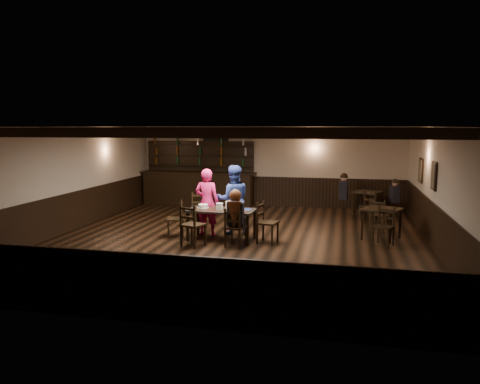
% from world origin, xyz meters
% --- Properties ---
extents(ground, '(10.00, 10.00, 0.00)m').
position_xyz_m(ground, '(0.00, 0.00, 0.00)').
color(ground, black).
rests_on(ground, ground).
extents(room_shell, '(9.02, 10.02, 2.71)m').
position_xyz_m(room_shell, '(0.01, 0.04, 1.75)').
color(room_shell, beige).
rests_on(room_shell, ground).
extents(dining_table, '(1.63, 0.89, 0.75)m').
position_xyz_m(dining_table, '(-0.35, -0.14, 0.67)').
color(dining_table, black).
rests_on(dining_table, ground).
extents(chair_near_left, '(0.59, 0.58, 0.99)m').
position_xyz_m(chair_near_left, '(-0.86, -0.91, 0.58)').
color(chair_near_left, black).
rests_on(chair_near_left, ground).
extents(chair_near_right, '(0.50, 0.48, 0.89)m').
position_xyz_m(chair_near_right, '(0.11, -0.75, 0.52)').
color(chair_near_right, black).
rests_on(chair_near_right, ground).
extents(chair_end_left, '(0.53, 0.54, 0.90)m').
position_xyz_m(chair_end_left, '(-1.48, -0.03, 0.53)').
color(chair_end_left, black).
rests_on(chair_end_left, ground).
extents(chair_end_right, '(0.51, 0.53, 0.97)m').
position_xyz_m(chair_end_right, '(0.69, -0.16, 0.57)').
color(chair_end_right, black).
rests_on(chair_end_right, ground).
extents(chair_far_pushed, '(0.54, 0.53, 0.94)m').
position_xyz_m(chair_far_pushed, '(-1.32, 1.18, 0.55)').
color(chair_far_pushed, black).
rests_on(chair_far_pushed, ground).
extents(woman_pink, '(0.62, 0.42, 1.68)m').
position_xyz_m(woman_pink, '(-0.84, 0.30, 0.84)').
color(woman_pink, '#EC2488').
rests_on(woman_pink, ground).
extents(man_blue, '(1.01, 0.89, 1.75)m').
position_xyz_m(man_blue, '(-0.23, 0.59, 0.87)').
color(man_blue, navy).
rests_on(man_blue, ground).
extents(seated_person, '(0.36, 0.54, 0.88)m').
position_xyz_m(seated_person, '(0.13, -0.70, 0.86)').
color(seated_person, black).
rests_on(seated_person, ground).
extents(cake, '(0.29, 0.29, 0.09)m').
position_xyz_m(cake, '(-0.83, -0.06, 0.79)').
color(cake, white).
rests_on(cake, dining_table).
extents(plate_stack_a, '(0.16, 0.16, 0.15)m').
position_xyz_m(plate_stack_a, '(-0.39, -0.17, 0.83)').
color(plate_stack_a, white).
rests_on(plate_stack_a, dining_table).
extents(plate_stack_b, '(0.17, 0.17, 0.19)m').
position_xyz_m(plate_stack_b, '(-0.18, -0.08, 0.85)').
color(plate_stack_b, white).
rests_on(plate_stack_b, dining_table).
extents(tea_light, '(0.06, 0.06, 0.06)m').
position_xyz_m(tea_light, '(-0.25, -0.04, 0.78)').
color(tea_light, '#A5A8AD').
rests_on(tea_light, dining_table).
extents(salt_shaker, '(0.04, 0.04, 0.10)m').
position_xyz_m(salt_shaker, '(0.06, -0.21, 0.80)').
color(salt_shaker, silver).
rests_on(salt_shaker, dining_table).
extents(pepper_shaker, '(0.04, 0.04, 0.10)m').
position_xyz_m(pepper_shaker, '(0.05, -0.27, 0.80)').
color(pepper_shaker, '#A5A8AD').
rests_on(pepper_shaker, dining_table).
extents(drink_glass, '(0.06, 0.06, 0.10)m').
position_xyz_m(drink_glass, '(-0.07, -0.04, 0.80)').
color(drink_glass, silver).
rests_on(drink_glass, dining_table).
extents(menu_red, '(0.31, 0.25, 0.00)m').
position_xyz_m(menu_red, '(0.12, -0.30, 0.75)').
color(menu_red, maroon).
rests_on(menu_red, dining_table).
extents(menu_blue, '(0.39, 0.32, 0.00)m').
position_xyz_m(menu_blue, '(0.19, -0.02, 0.75)').
color(menu_blue, navy).
rests_on(menu_blue, dining_table).
extents(bar_counter, '(4.03, 0.70, 2.20)m').
position_xyz_m(bar_counter, '(-2.47, 4.72, 0.73)').
color(bar_counter, black).
rests_on(bar_counter, ground).
extents(back_table_a, '(1.10, 1.10, 0.75)m').
position_xyz_m(back_table_a, '(3.40, 0.83, 0.65)').
color(back_table_a, black).
rests_on(back_table_a, ground).
extents(back_table_b, '(1.01, 1.01, 0.75)m').
position_xyz_m(back_table_b, '(3.17, 3.78, 0.65)').
color(back_table_b, black).
rests_on(back_table_b, ground).
extents(bg_patron_left, '(0.28, 0.42, 0.82)m').
position_xyz_m(bg_patron_left, '(2.48, 3.91, 0.88)').
color(bg_patron_left, black).
rests_on(bg_patron_left, ground).
extents(bg_patron_right, '(0.28, 0.38, 0.70)m').
position_xyz_m(bg_patron_right, '(3.97, 3.70, 0.82)').
color(bg_patron_right, black).
rests_on(bg_patron_right, ground).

